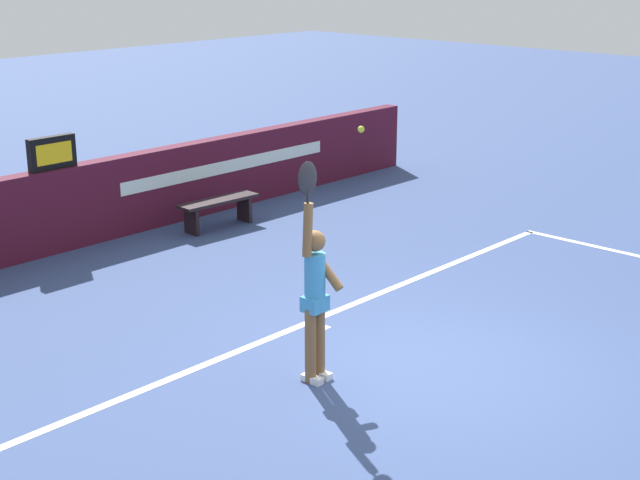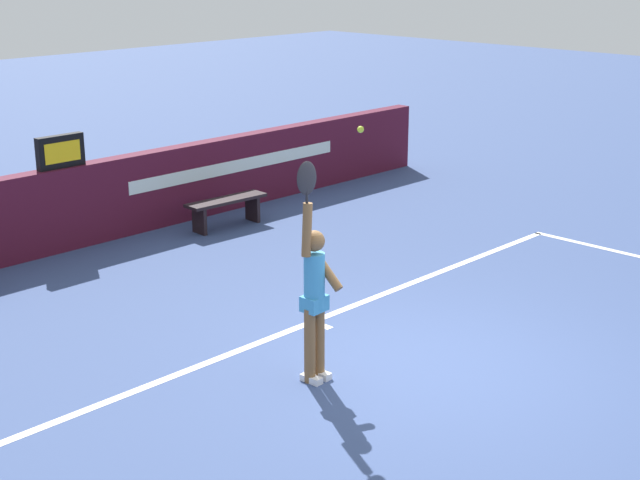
{
  "view_description": "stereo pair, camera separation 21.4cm",
  "coord_description": "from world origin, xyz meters",
  "px_view_note": "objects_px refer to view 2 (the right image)",
  "views": [
    {
      "loc": [
        -7.57,
        -5.41,
        4.29
      ],
      "look_at": [
        -0.89,
        0.77,
        1.44
      ],
      "focal_mm": 52.68,
      "sensor_mm": 36.0,
      "label": 1
    },
    {
      "loc": [
        -7.42,
        -5.57,
        4.29
      ],
      "look_at": [
        -0.89,
        0.77,
        1.44
      ],
      "focal_mm": 52.68,
      "sensor_mm": 36.0,
      "label": 2
    }
  ],
  "objects_px": {
    "speed_display": "(60,151)",
    "courtside_bench_far": "(226,206)",
    "tennis_ball": "(361,129)",
    "tennis_player": "(314,292)"
  },
  "relations": [
    {
      "from": "speed_display",
      "to": "tennis_player",
      "type": "distance_m",
      "value": 5.8
    },
    {
      "from": "tennis_player",
      "to": "tennis_ball",
      "type": "distance_m",
      "value": 1.72
    },
    {
      "from": "tennis_player",
      "to": "courtside_bench_far",
      "type": "xyz_separation_m",
      "value": [
        2.99,
        4.9,
        -0.61
      ]
    },
    {
      "from": "tennis_player",
      "to": "courtside_bench_far",
      "type": "bearing_deg",
      "value": 58.61
    },
    {
      "from": "tennis_player",
      "to": "tennis_ball",
      "type": "xyz_separation_m",
      "value": [
        0.31,
        -0.32,
        1.66
      ]
    },
    {
      "from": "tennis_ball",
      "to": "tennis_player",
      "type": "bearing_deg",
      "value": 133.53
    },
    {
      "from": "tennis_player",
      "to": "tennis_ball",
      "type": "relative_size",
      "value": 36.09
    },
    {
      "from": "speed_display",
      "to": "courtside_bench_far",
      "type": "distance_m",
      "value": 2.76
    },
    {
      "from": "speed_display",
      "to": "courtside_bench_far",
      "type": "relative_size",
      "value": 0.52
    },
    {
      "from": "courtside_bench_far",
      "to": "tennis_ball",
      "type": "bearing_deg",
      "value": -117.2
    }
  ]
}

